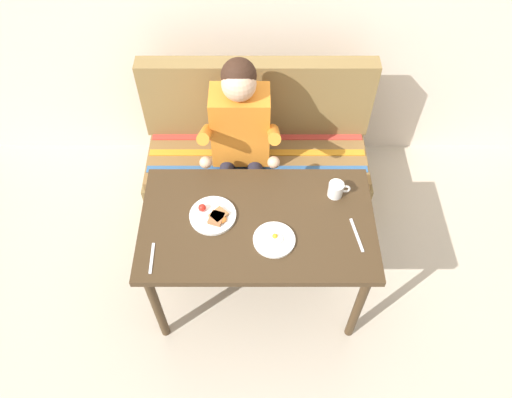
% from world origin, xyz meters
% --- Properties ---
extents(ground_plane, '(8.00, 8.00, 0.00)m').
position_xyz_m(ground_plane, '(0.00, 0.00, 0.00)').
color(ground_plane, '#C1B39E').
extents(table, '(1.20, 0.70, 0.73)m').
position_xyz_m(table, '(0.00, 0.00, 0.65)').
color(table, '#3E2C18').
rests_on(table, ground).
extents(couch, '(1.44, 0.56, 1.00)m').
position_xyz_m(couch, '(0.00, 0.76, 0.33)').
color(couch, olive).
rests_on(couch, ground).
extents(person, '(0.45, 0.61, 1.21)m').
position_xyz_m(person, '(-0.10, 0.59, 0.74)').
color(person, orange).
rests_on(person, ground).
extents(plate_breakfast, '(0.24, 0.24, 0.05)m').
position_xyz_m(plate_breakfast, '(-0.22, 0.03, 0.74)').
color(plate_breakfast, white).
rests_on(plate_breakfast, table).
extents(plate_eggs, '(0.21, 0.21, 0.04)m').
position_xyz_m(plate_eggs, '(0.08, -0.12, 0.74)').
color(plate_eggs, white).
rests_on(plate_eggs, table).
extents(coffee_mug, '(0.12, 0.08, 0.09)m').
position_xyz_m(coffee_mug, '(0.41, 0.17, 0.78)').
color(coffee_mug, white).
rests_on(coffee_mug, table).
extents(fork, '(0.02, 0.17, 0.00)m').
position_xyz_m(fork, '(-0.51, -0.22, 0.73)').
color(fork, silver).
rests_on(fork, table).
extents(knife, '(0.05, 0.20, 0.00)m').
position_xyz_m(knife, '(0.49, -0.09, 0.73)').
color(knife, silver).
rests_on(knife, table).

